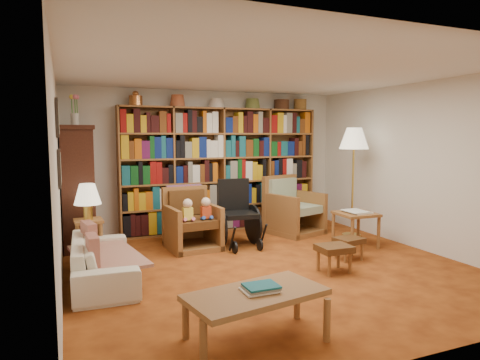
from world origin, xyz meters
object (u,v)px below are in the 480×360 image
wheelchair (237,216)px  side_table_papers (356,218)px  floor_lamp (354,143)px  side_table_lamp (89,231)px  armchair_sage (291,211)px  sofa (103,260)px  footstool_b (349,242)px  armchair_leather (191,223)px  coffee_table (256,297)px  footstool_a (334,250)px

wheelchair → side_table_papers: 1.83m
floor_lamp → side_table_papers: (-0.39, -0.61, -1.13)m
side_table_lamp → armchair_sage: (3.42, 0.41, -0.02)m
sofa → footstool_b: 3.24m
sofa → floor_lamp: 4.39m
side_table_lamp → armchair_leather: size_ratio=0.60×
sofa → coffee_table: sofa is taller
side_table_lamp → armchair_leather: (1.48, 0.10, -0.02)m
floor_lamp → footstool_b: bearing=-128.5°
armchair_leather → armchair_sage: 1.96m
wheelchair → footstool_b: wheelchair is taller
side_table_lamp → coffee_table: (1.15, -3.02, -0.03)m
footstool_b → wheelchair: bearing=131.3°
side_table_papers → footstool_a: (-1.02, -0.91, -0.18)m
side_table_papers → sofa: bearing=-178.1°
sofa → wheelchair: bearing=-64.2°
wheelchair → footstool_b: (1.14, -1.30, -0.22)m
armchair_leather → side_table_papers: size_ratio=1.61×
wheelchair → footstool_a: wheelchair is taller
wheelchair → footstool_a: (0.63, -1.68, -0.19)m
side_table_papers → footstool_b: side_table_papers is taller
sofa → side_table_papers: (3.73, 0.13, 0.20)m
wheelchair → side_table_papers: wheelchair is taller
armchair_sage → footstool_a: (-0.61, -2.18, -0.10)m
footstool_a → coffee_table: 2.08m
armchair_leather → armchair_sage: armchair_sage is taller
sofa → side_table_papers: side_table_papers is taller
armchair_leather → footstool_a: armchair_leather is taller
armchair_leather → footstool_b: size_ratio=2.30×
armchair_leather → footstool_b: armchair_leather is taller
sofa → side_table_papers: bearing=-85.9°
floor_lamp → footstool_a: floor_lamp is taller
armchair_leather → floor_lamp: size_ratio=0.51×
wheelchair → footstool_a: size_ratio=2.48×
wheelchair → floor_lamp: (2.05, -0.17, 1.12)m
sofa → wheelchair: size_ratio=1.68×
side_table_papers → coffee_table: 3.44m
wheelchair → footstool_a: 1.81m
sofa → footstool_a: 2.82m
floor_lamp → coffee_table: (-3.07, -2.77, -1.22)m
side_table_lamp → floor_lamp: 4.39m
side_table_papers → footstool_a: side_table_papers is taller
side_table_lamp → wheelchair: wheelchair is taller
floor_lamp → footstool_b: size_ratio=4.51×
armchair_leather → wheelchair: size_ratio=0.91×
footstool_a → side_table_papers: bearing=41.6°
side_table_lamp → side_table_papers: (3.83, -0.86, 0.05)m
sofa → armchair_leather: armchair_leather is taller
footstool_a → floor_lamp: bearing=47.0°
sofa → coffee_table: 2.29m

